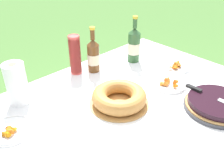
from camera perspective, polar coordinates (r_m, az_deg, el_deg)
name	(u,v)px	position (r m, az deg, el deg)	size (l,w,h in m)	color
garden_table	(134,113)	(1.39, 5.08, -6.72)	(1.52, 1.16, 0.75)	brown
tablecloth	(135,105)	(1.36, 5.19, -4.87)	(1.53, 1.17, 0.10)	white
berry_tart	(217,105)	(1.40, 22.86, -4.36)	(0.33, 0.33, 0.06)	#38383D
serving_knife	(213,97)	(1.39, 22.09, -2.70)	(0.03, 0.38, 0.01)	silver
bundt_cake	(119,97)	(1.32, 1.64, -3.02)	(0.32, 0.32, 0.09)	#B78447
cup_stack	(75,55)	(1.59, -8.44, 6.59)	(0.07, 0.07, 0.25)	#E04C47
cider_bottle_green	(134,45)	(1.74, 5.04, 8.85)	(0.08, 0.08, 0.32)	#2D562D
cider_bottle_amber	(93,56)	(1.61, -4.28, 6.50)	(0.08, 0.08, 0.30)	brown
snack_plate_left	(169,84)	(1.53, 12.82, 0.11)	(0.21, 0.21, 0.06)	white
snack_plate_right	(10,130)	(1.25, -22.20, -9.70)	(0.21, 0.21, 0.05)	white
snack_plate_far	(175,66)	(1.73, 14.15, 3.91)	(0.21, 0.21, 0.06)	white
paper_towel_roll	(17,84)	(1.38, -20.95, 0.03)	(0.11, 0.11, 0.23)	white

